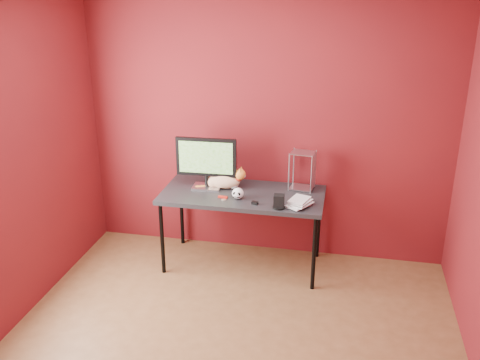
% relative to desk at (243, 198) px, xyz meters
% --- Properties ---
extents(room, '(3.52, 3.52, 2.61)m').
position_rel_desk_xyz_m(room, '(0.15, -1.37, 0.75)').
color(room, brown).
rests_on(room, ground).
extents(desk, '(1.50, 0.70, 0.75)m').
position_rel_desk_xyz_m(desk, '(0.00, 0.00, 0.00)').
color(desk, black).
rests_on(desk, ground).
extents(monitor, '(0.57, 0.19, 0.49)m').
position_rel_desk_xyz_m(monitor, '(-0.36, 0.05, 0.32)').
color(monitor, '#ABABB0').
rests_on(monitor, desk).
extents(cat, '(0.47, 0.18, 0.22)m').
position_rel_desk_xyz_m(cat, '(-0.20, 0.09, 0.13)').
color(cat, '#C16A28').
rests_on(cat, desk).
extents(skull_mug, '(0.11, 0.11, 0.10)m').
position_rel_desk_xyz_m(skull_mug, '(-0.02, -0.14, 0.10)').
color(skull_mug, silver).
rests_on(skull_mug, desk).
extents(speaker, '(0.11, 0.11, 0.12)m').
position_rel_desk_xyz_m(speaker, '(0.37, -0.27, 0.11)').
color(speaker, black).
rests_on(speaker, desk).
extents(book_stack, '(0.24, 0.25, 0.80)m').
position_rel_desk_xyz_m(book_stack, '(0.49, -0.15, 0.45)').
color(book_stack, beige).
rests_on(book_stack, desk).
extents(wire_rack, '(0.23, 0.20, 0.37)m').
position_rel_desk_xyz_m(wire_rack, '(0.52, 0.22, 0.23)').
color(wire_rack, '#ABABB0').
rests_on(wire_rack, desk).
extents(pocket_knife, '(0.09, 0.04, 0.02)m').
position_rel_desk_xyz_m(pocket_knife, '(-0.15, -0.15, 0.06)').
color(pocket_knife, '#A3160C').
rests_on(pocket_knife, desk).
extents(black_gadget, '(0.06, 0.05, 0.03)m').
position_rel_desk_xyz_m(black_gadget, '(0.16, -0.23, 0.06)').
color(black_gadget, black).
rests_on(black_gadget, desk).
extents(washer, '(0.04, 0.04, 0.00)m').
position_rel_desk_xyz_m(washer, '(-0.14, -0.19, 0.05)').
color(washer, '#ABABB0').
rests_on(washer, desk).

